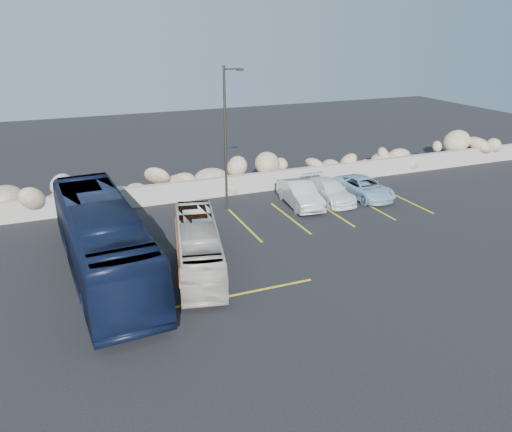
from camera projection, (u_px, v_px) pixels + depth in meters
name	position (u px, v px, depth m)	size (l,w,h in m)	color
ground	(245.00, 296.00, 19.61)	(90.00, 90.00, 0.00)	black
seawall	(174.00, 192.00, 29.77)	(60.00, 0.40, 1.20)	gray
riprap_pile	(168.00, 176.00, 30.56)	(54.00, 2.80, 2.60)	#987D64
parking_lines	(290.00, 228.00, 26.06)	(18.16, 9.36, 0.01)	gold
lamppost	(226.00, 136.00, 27.18)	(1.14, 0.18, 8.00)	#2B2826
vintage_bus	(198.00, 246.00, 21.51)	(1.74, 7.42, 2.07)	beige
tour_coach	(102.00, 240.00, 20.68)	(2.70, 11.56, 3.22)	black
car_b	(300.00, 194.00, 29.10)	(1.52, 4.36, 1.44)	silver
car_c	(329.00, 191.00, 29.97)	(1.75, 4.30, 1.25)	white
car_d	(364.00, 187.00, 30.60)	(2.06, 4.46, 1.24)	#94B8D2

